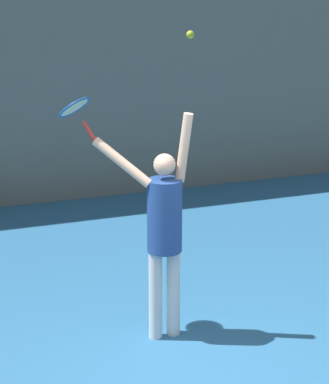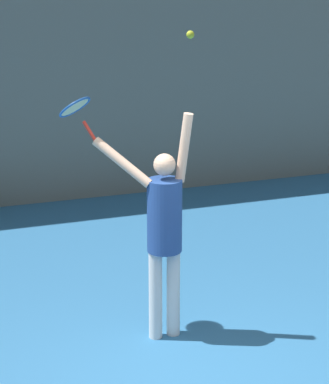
# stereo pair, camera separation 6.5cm
# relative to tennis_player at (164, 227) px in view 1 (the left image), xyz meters

# --- Properties ---
(back_wall) EXTENTS (18.00, 0.10, 5.00)m
(back_wall) POSITION_rel_tennis_player_xyz_m (-0.09, 4.83, 1.36)
(back_wall) COLOR slate
(back_wall) RESTS_ON ground_plane
(tennis_player) EXTENTS (0.88, 0.55, 2.22)m
(tennis_player) POSITION_rel_tennis_player_xyz_m (0.00, 0.00, 0.00)
(tennis_player) COLOR white
(tennis_player) RESTS_ON ground_plane
(tennis_racket) EXTENTS (0.44, 0.43, 0.41)m
(tennis_racket) POSITION_rel_tennis_player_xyz_m (-0.69, 0.49, 1.08)
(tennis_racket) COLOR red
(tennis_ball) EXTENTS (0.07, 0.07, 0.07)m
(tennis_ball) POSITION_rel_tennis_player_xyz_m (0.22, -0.09, 1.77)
(tennis_ball) COLOR #CCDB2D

